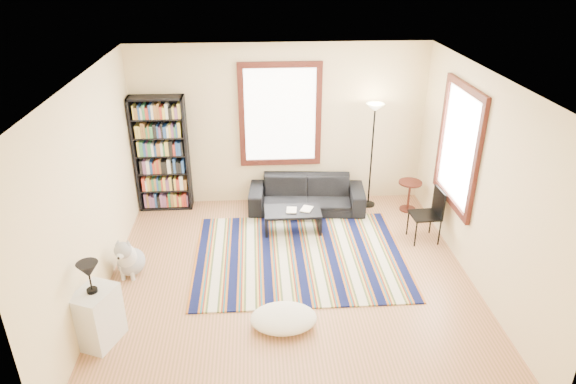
{
  "coord_description": "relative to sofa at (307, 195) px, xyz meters",
  "views": [
    {
      "loc": [
        -0.43,
        -5.9,
        4.19
      ],
      "look_at": [
        0.0,
        0.5,
        1.1
      ],
      "focal_mm": 32.0,
      "sensor_mm": 36.0,
      "label": 1
    }
  ],
  "objects": [
    {
      "name": "ceiling",
      "position": [
        -0.43,
        -2.05,
        2.56
      ],
      "size": [
        5.0,
        5.0,
        0.1
      ],
      "primitive_type": "cube",
      "color": "white",
      "rests_on": "floor"
    },
    {
      "name": "side_table",
      "position": [
        1.77,
        -0.13,
        -0.02
      ],
      "size": [
        0.5,
        0.5,
        0.54
      ],
      "primitive_type": "cylinder",
      "rotation": [
        0.0,
        0.0,
        0.31
      ],
      "color": "#411810",
      "rests_on": "floor"
    },
    {
      "name": "book_b",
      "position": [
        -0.15,
        -0.65,
        0.08
      ],
      "size": [
        0.24,
        0.28,
        0.02
      ],
      "primitive_type": "imported",
      "rotation": [
        0.0,
        0.0,
        -0.41
      ],
      "color": "beige",
      "rests_on": "coffee_table"
    },
    {
      "name": "wall_left",
      "position": [
        -2.98,
        -2.05,
        1.11
      ],
      "size": [
        0.1,
        5.0,
        2.8
      ],
      "primitive_type": "cube",
      "color": "beige",
      "rests_on": "floor"
    },
    {
      "name": "sofa",
      "position": [
        0.0,
        0.0,
        0.0
      ],
      "size": [
        2.04,
        0.94,
        0.58
      ],
      "primitive_type": "imported",
      "rotation": [
        0.0,
        0.0,
        -0.09
      ],
      "color": "black",
      "rests_on": "floor"
    },
    {
      "name": "coffee_table",
      "position": [
        -0.3,
        -0.7,
        -0.11
      ],
      "size": [
        0.92,
        0.53,
        0.36
      ],
      "primitive_type": "cube",
      "rotation": [
        0.0,
        0.0,
        0.04
      ],
      "color": "black",
      "rests_on": "floor"
    },
    {
      "name": "floor_cushion",
      "position": [
        -0.58,
        -3.01,
        -0.19
      ],
      "size": [
        0.94,
        0.79,
        0.2
      ],
      "primitive_type": "ellipsoid",
      "rotation": [
        0.0,
        0.0,
        -0.24
      ],
      "color": "silver",
      "rests_on": "floor"
    },
    {
      "name": "rug",
      "position": [
        -0.26,
        -1.5,
        -0.28
      ],
      "size": [
        3.09,
        2.47,
        0.02
      ],
      "primitive_type": "cube",
      "color": "#0B1039",
      "rests_on": "floor"
    },
    {
      "name": "floor_lamp",
      "position": [
        1.12,
        0.1,
        0.64
      ],
      "size": [
        0.37,
        0.37,
        1.86
      ],
      "primitive_type": null,
      "rotation": [
        0.0,
        0.0,
        -0.29
      ],
      "color": "black",
      "rests_on": "floor"
    },
    {
      "name": "floor",
      "position": [
        -0.43,
        -2.05,
        -0.34
      ],
      "size": [
        5.0,
        5.0,
        0.1
      ],
      "primitive_type": "cube",
      "color": "tan",
      "rests_on": "ground"
    },
    {
      "name": "bookshelf",
      "position": [
        -2.45,
        0.27,
        0.71
      ],
      "size": [
        0.9,
        0.3,
        2.0
      ],
      "primitive_type": "cube",
      "color": "black",
      "rests_on": "floor"
    },
    {
      "name": "window_back",
      "position": [
        -0.43,
        0.42,
        1.31
      ],
      "size": [
        1.2,
        0.06,
        1.6
      ],
      "primitive_type": "cube",
      "color": "white",
      "rests_on": "wall_back"
    },
    {
      "name": "wall_front",
      "position": [
        -0.43,
        -4.6,
        1.11
      ],
      "size": [
        5.0,
        0.1,
        2.8
      ],
      "primitive_type": "cube",
      "color": "beige",
      "rests_on": "floor"
    },
    {
      "name": "wall_right",
      "position": [
        2.12,
        -2.05,
        1.11
      ],
      "size": [
        0.1,
        5.0,
        2.8
      ],
      "primitive_type": "cube",
      "color": "beige",
      "rests_on": "floor"
    },
    {
      "name": "wall_back",
      "position": [
        -0.43,
        0.5,
        1.11
      ],
      "size": [
        5.0,
        0.1,
        2.8
      ],
      "primitive_type": "cube",
      "color": "beige",
      "rests_on": "floor"
    },
    {
      "name": "folding_chair",
      "position": [
        1.72,
        -1.14,
        0.14
      ],
      "size": [
        0.44,
        0.43,
        0.86
      ],
      "primitive_type": "cube",
      "rotation": [
        0.0,
        0.0,
        0.06
      ],
      "color": "black",
      "rests_on": "floor"
    },
    {
      "name": "window_right",
      "position": [
        2.04,
        -1.25,
        1.31
      ],
      "size": [
        0.06,
        1.2,
        1.6
      ],
      "primitive_type": "cube",
      "color": "white",
      "rests_on": "wall_right"
    },
    {
      "name": "book_a",
      "position": [
        -0.4,
        -0.7,
        0.08
      ],
      "size": [
        0.19,
        0.24,
        0.02
      ],
      "primitive_type": "imported",
      "rotation": [
        0.0,
        0.0,
        -0.13
      ],
      "color": "beige",
      "rests_on": "coffee_table"
    },
    {
      "name": "table_lamp",
      "position": [
        -2.73,
        -3.14,
        0.6
      ],
      "size": [
        0.3,
        0.3,
        0.38
      ],
      "primitive_type": null,
      "rotation": [
        0.0,
        0.0,
        -0.28
      ],
      "color": "black",
      "rests_on": "white_cabinet"
    },
    {
      "name": "dog",
      "position": [
        -2.66,
        -1.75,
        0.01
      ],
      "size": [
        0.51,
        0.66,
        0.6
      ],
      "primitive_type": null,
      "rotation": [
        0.0,
        0.0,
        -0.14
      ],
      "color": "beige",
      "rests_on": "floor"
    },
    {
      "name": "white_cabinet",
      "position": [
        -2.73,
        -3.14,
        0.06
      ],
      "size": [
        0.54,
        0.61,
        0.7
      ],
      "primitive_type": "cube",
      "rotation": [
        0.0,
        0.0,
        -0.39
      ],
      "color": "silver",
      "rests_on": "floor"
    }
  ]
}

